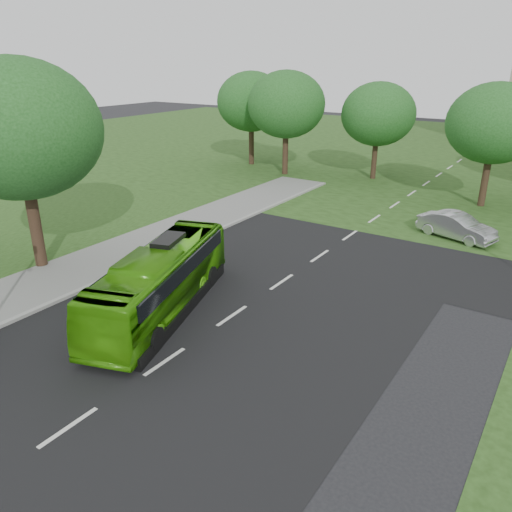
# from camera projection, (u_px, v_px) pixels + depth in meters

# --- Properties ---
(ground) EXTENTS (160.00, 160.00, 0.00)m
(ground) POSITION_uv_depth(u_px,v_px,m) (201.00, 337.00, 19.00)
(ground) COLOR black
(ground) RESTS_ON ground
(street_surfaces) EXTENTS (120.00, 120.00, 0.15)m
(street_surfaces) POSITION_uv_depth(u_px,v_px,m) (393.00, 202.00, 36.82)
(street_surfaces) COLOR black
(street_surfaces) RESTS_ON ground
(tree_park_a) EXTENTS (6.78, 6.78, 9.01)m
(tree_park_a) POSITION_uv_depth(u_px,v_px,m) (286.00, 105.00, 43.46)
(tree_park_a) COLOR black
(tree_park_a) RESTS_ON ground
(tree_park_b) EXTENTS (6.21, 6.21, 8.15)m
(tree_park_b) POSITION_uv_depth(u_px,v_px,m) (378.00, 114.00, 41.98)
(tree_park_b) COLOR black
(tree_park_b) RESTS_ON ground
(tree_park_c) EXTENTS (6.40, 6.40, 8.50)m
(tree_park_c) POSITION_uv_depth(u_px,v_px,m) (495.00, 124.00, 33.78)
(tree_park_c) COLOR black
(tree_park_c) RESTS_ON ground
(tree_park_f) EXTENTS (6.61, 6.61, 8.82)m
(tree_park_f) POSITION_uv_depth(u_px,v_px,m) (251.00, 102.00, 47.77)
(tree_park_f) COLOR black
(tree_park_f) RESTS_ON ground
(tree_side_near) EXTENTS (7.59, 7.59, 10.08)m
(tree_side_near) POSITION_uv_depth(u_px,v_px,m) (19.00, 130.00, 22.85)
(tree_side_near) COLOR black
(tree_side_near) RESTS_ON ground
(bus) EXTENTS (5.20, 9.96, 2.71)m
(bus) POSITION_uv_depth(u_px,v_px,m) (161.00, 281.00, 20.56)
(bus) COLOR #419F0E
(bus) RESTS_ON ground
(sedan) EXTENTS (4.76, 2.83, 1.48)m
(sedan) POSITION_uv_depth(u_px,v_px,m) (457.00, 226.00, 29.16)
(sedan) COLOR #B9B9BF
(sedan) RESTS_ON ground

